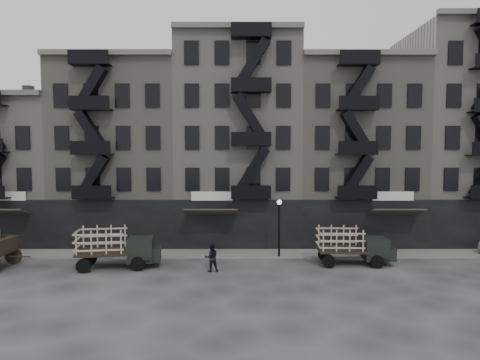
{
  "coord_description": "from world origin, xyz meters",
  "views": [
    {
      "loc": [
        0.13,
        -27.96,
        7.84
      ],
      "look_at": [
        0.17,
        4.0,
        5.61
      ],
      "focal_mm": 32.0,
      "sensor_mm": 36.0,
      "label": 1
    }
  ],
  "objects": [
    {
      "name": "ground",
      "position": [
        0.0,
        0.0,
        0.0
      ],
      "size": [
        140.0,
        140.0,
        0.0
      ],
      "primitive_type": "plane",
      "color": "#38383A",
      "rests_on": "ground"
    },
    {
      "name": "pedestrian_mid",
      "position": [
        -1.68,
        -0.79,
        0.92
      ],
      "size": [
        1.04,
        0.89,
        1.85
      ],
      "primitive_type": "imported",
      "rotation": [
        0.0,
        0.0,
        3.38
      ],
      "color": "black",
      "rests_on": "ground"
    },
    {
      "name": "stake_truck_west",
      "position": [
        -8.11,
        0.14,
        1.55
      ],
      "size": [
        5.63,
        2.85,
        2.72
      ],
      "rotation": [
        0.0,
        0.0,
        0.14
      ],
      "color": "black",
      "rests_on": "ground"
    },
    {
      "name": "sidewalk",
      "position": [
        0.0,
        3.75,
        0.07
      ],
      "size": [
        55.0,
        2.5,
        0.15
      ],
      "primitive_type": "cube",
      "color": "slate",
      "rests_on": "ground"
    },
    {
      "name": "building_midwest",
      "position": [
        -10.0,
        9.83,
        7.5
      ],
      "size": [
        10.0,
        11.35,
        16.2
      ],
      "color": "gray",
      "rests_on": "ground"
    },
    {
      "name": "lamp_post",
      "position": [
        3.0,
        2.6,
        2.78
      ],
      "size": [
        0.36,
        0.36,
        4.28
      ],
      "color": "black",
      "rests_on": "ground"
    },
    {
      "name": "building_center",
      "position": [
        -0.0,
        9.82,
        8.5
      ],
      "size": [
        10.0,
        11.35,
        18.2
      ],
      "color": "gray",
      "rests_on": "ground"
    },
    {
      "name": "building_mideast",
      "position": [
        10.0,
        9.83,
        7.5
      ],
      "size": [
        10.0,
        11.35,
        16.2
      ],
      "color": "gray",
      "rests_on": "ground"
    },
    {
      "name": "building_east",
      "position": [
        20.0,
        9.82,
        9.0
      ],
      "size": [
        10.0,
        11.35,
        19.2
      ],
      "color": "gray",
      "rests_on": "ground"
    },
    {
      "name": "building_west",
      "position": [
        -20.0,
        9.83,
        6.0
      ],
      "size": [
        10.0,
        11.35,
        13.2
      ],
      "color": "gray",
      "rests_on": "ground"
    },
    {
      "name": "stake_truck_east",
      "position": [
        7.9,
        0.91,
        1.47
      ],
      "size": [
        5.19,
        2.28,
        2.57
      ],
      "rotation": [
        0.0,
        0.0,
        -0.03
      ],
      "color": "black",
      "rests_on": "ground"
    }
  ]
}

